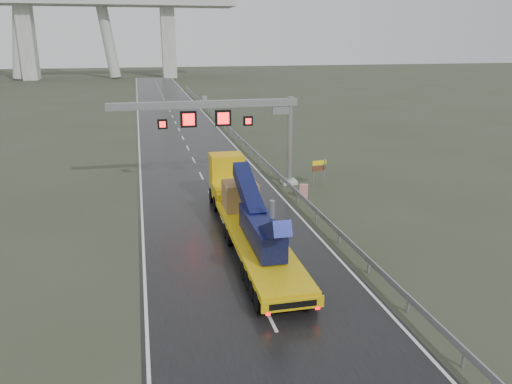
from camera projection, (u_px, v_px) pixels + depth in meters
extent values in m
plane|color=#343827|center=(259.00, 295.00, 23.67)|extent=(400.00, 400.00, 0.00)
cube|color=black|center=(183.00, 138.00, 60.89)|extent=(11.00, 200.00, 0.02)
cube|color=#A4A4A0|center=(289.00, 182.00, 41.87)|extent=(1.20, 1.20, 0.30)
cylinder|color=#9C9EA5|center=(290.00, 141.00, 40.86)|extent=(0.48, 0.48, 7.20)
cube|color=#9C9EA5|center=(205.00, 104.00, 38.42)|extent=(14.80, 0.55, 0.55)
cube|color=#9C9EA5|center=(281.00, 108.00, 39.89)|extent=(1.40, 0.35, 0.90)
cube|color=#9C9EA5|center=(205.00, 98.00, 38.28)|extent=(0.35, 0.35, 0.35)
cube|color=black|center=(189.00, 119.00, 38.41)|extent=(1.25, 0.25, 1.25)
cube|color=#FF0C0C|center=(189.00, 120.00, 38.28)|extent=(0.90, 0.02, 0.90)
cube|color=black|center=(223.00, 118.00, 39.00)|extent=(1.25, 0.25, 1.25)
cube|color=#FF0C0C|center=(223.00, 118.00, 38.87)|extent=(0.90, 0.02, 0.90)
cube|color=black|center=(162.00, 124.00, 38.07)|extent=(0.75, 0.25, 0.75)
cube|color=#FF0C0C|center=(163.00, 124.00, 37.94)|extent=(0.54, 0.02, 0.54)
cube|color=black|center=(248.00, 121.00, 39.52)|extent=(0.75, 0.25, 0.75)
cube|color=#FF0C0C|center=(248.00, 121.00, 39.39)|extent=(0.54, 0.02, 0.54)
cube|color=#A4A4A0|center=(28.00, 42.00, 143.26)|extent=(4.00, 6.00, 21.00)
cube|color=#A4A4A0|center=(168.00, 42.00, 151.93)|extent=(4.00, 6.00, 21.00)
cube|color=#E1B60C|center=(257.00, 240.00, 27.59)|extent=(2.81, 13.46, 0.34)
cube|color=#E1B60C|center=(293.00, 304.00, 21.25)|extent=(2.78, 0.14, 0.53)
cube|color=black|center=(293.00, 305.00, 21.19)|extent=(2.11, 0.04, 0.29)
cube|color=#FF0505|center=(268.00, 314.00, 21.04)|extent=(0.21, 0.04, 0.12)
cube|color=#FF0505|center=(318.00, 308.00, 21.50)|extent=(0.21, 0.04, 0.12)
cube|color=#E1B60C|center=(235.00, 195.00, 34.10)|extent=(2.51, 1.17, 0.48)
cube|color=#E1B60C|center=(231.00, 192.00, 35.60)|extent=(2.52, 2.90, 1.15)
cube|color=#E1B60C|center=(227.00, 171.00, 36.87)|extent=(2.42, 1.94, 2.49)
cube|color=black|center=(224.00, 164.00, 37.70)|extent=(2.21, 0.07, 1.15)
cube|color=#0F1146|center=(261.00, 231.00, 26.43)|extent=(1.40, 5.77, 1.34)
cube|color=#0F1146|center=(248.00, 192.00, 29.22)|extent=(1.01, 5.29, 2.45)
cube|color=#0F1146|center=(273.00, 232.00, 23.94)|extent=(0.90, 3.81, 2.32)
cylinder|color=#9C9EA5|center=(272.00, 214.00, 26.29)|extent=(0.29, 0.29, 1.54)
cube|color=olive|center=(240.00, 195.00, 31.94)|extent=(2.13, 2.13, 1.73)
cylinder|color=black|center=(277.00, 284.00, 23.72)|extent=(2.79, 0.99, 0.96)
cylinder|color=black|center=(249.00, 233.00, 29.99)|extent=(2.79, 0.99, 0.96)
cylinder|color=black|center=(227.00, 194.00, 37.22)|extent=(2.60, 1.08, 1.06)
cylinder|color=#9C9EA5|center=(313.00, 174.00, 40.59)|extent=(0.07, 0.07, 2.24)
cylinder|color=#9C9EA5|center=(324.00, 173.00, 40.79)|extent=(0.07, 0.07, 2.24)
cube|color=#FFE90D|center=(319.00, 163.00, 40.43)|extent=(1.28, 0.37, 0.37)
cube|color=brown|center=(319.00, 168.00, 40.56)|extent=(1.28, 0.37, 0.42)
cube|color=red|center=(304.00, 191.00, 38.03)|extent=(0.69, 0.50, 1.05)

